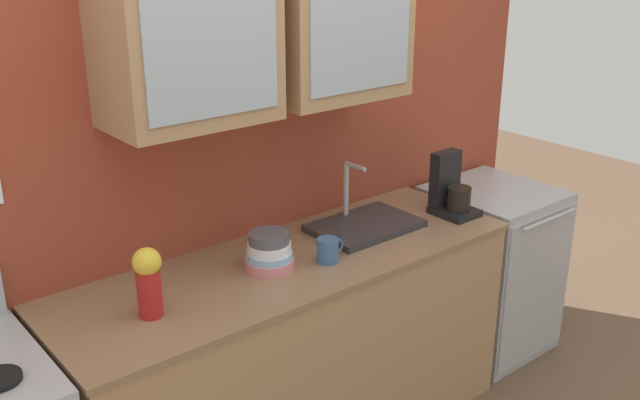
{
  "coord_description": "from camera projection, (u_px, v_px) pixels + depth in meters",
  "views": [
    {
      "loc": [
        -1.6,
        -2.12,
        2.14
      ],
      "look_at": [
        0.15,
        0.0,
        1.11
      ],
      "focal_mm": 40.87,
      "sensor_mm": 36.0,
      "label": 1
    }
  ],
  "objects": [
    {
      "name": "back_wall_unit",
      "position": [
        241.0,
        99.0,
        2.94
      ],
      "size": [
        3.45,
        0.46,
        2.71
      ],
      "color": "#993D28",
      "rests_on": "ground_plane"
    },
    {
      "name": "counter",
      "position": [
        293.0,
        354.0,
        3.08
      ],
      "size": [
        1.99,
        0.65,
        0.88
      ],
      "color": "#A87F56",
      "rests_on": "ground_plane"
    },
    {
      "name": "sink_faucet",
      "position": [
        364.0,
        224.0,
        3.22
      ],
      "size": [
        0.47,
        0.32,
        0.28
      ],
      "color": "#2D2D30",
      "rests_on": "counter"
    },
    {
      "name": "bowl_stack",
      "position": [
        269.0,
        252.0,
        2.83
      ],
      "size": [
        0.19,
        0.19,
        0.15
      ],
      "color": "#D87F84",
      "rests_on": "counter"
    },
    {
      "name": "vase",
      "position": [
        148.0,
        280.0,
        2.46
      ],
      "size": [
        0.1,
        0.1,
        0.25
      ],
      "color": "#B21E1E",
      "rests_on": "counter"
    },
    {
      "name": "cup_near_sink",
      "position": [
        328.0,
        250.0,
        2.9
      ],
      "size": [
        0.13,
        0.09,
        0.1
      ],
      "color": "#38608C",
      "rests_on": "counter"
    },
    {
      "name": "dishwasher",
      "position": [
        489.0,
        268.0,
        3.86
      ],
      "size": [
        0.56,
        0.63,
        0.88
      ],
      "color": "#ADAFB5",
      "rests_on": "ground_plane"
    },
    {
      "name": "coffee_maker",
      "position": [
        451.0,
        191.0,
        3.37
      ],
      "size": [
        0.17,
        0.2,
        0.29
      ],
      "color": "black",
      "rests_on": "counter"
    }
  ]
}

